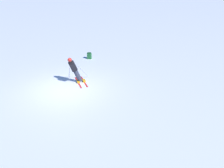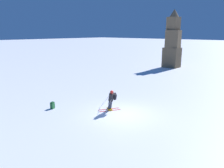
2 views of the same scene
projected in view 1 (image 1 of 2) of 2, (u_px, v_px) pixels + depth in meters
name	position (u px, v px, depth m)	size (l,w,h in m)	color
ground_plane	(65.00, 89.00, 12.35)	(300.00, 300.00, 0.00)	white
skier	(75.00, 69.00, 12.66)	(1.55, 1.61, 1.66)	red
spare_backpack	(89.00, 56.00, 16.86)	(0.32, 0.36, 0.50)	#236633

